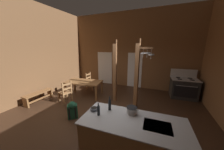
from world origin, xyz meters
name	(u,v)px	position (x,y,z in m)	size (l,w,h in m)	color
ground_plane	(104,116)	(0.00, 0.00, -0.05)	(7.93, 7.63, 0.10)	#382316
wall_back	(130,51)	(0.00, 3.49, 2.16)	(7.93, 0.14, 4.31)	brown
wall_left	(27,52)	(-3.63, 0.00, 2.16)	(0.14, 7.63, 4.31)	brown
glazed_door_back_left	(105,68)	(-1.60, 3.41, 1.02)	(1.00, 0.01, 2.05)	white
glazed_panel_back_right	(135,70)	(0.36, 3.41, 1.02)	(0.84, 0.01, 2.05)	white
kitchen_island	(132,139)	(1.27, -1.16, 0.45)	(2.20, 1.05, 0.90)	brown
stove_range	(183,88)	(2.84, 2.80, 0.48)	(1.19, 0.89, 1.32)	#272727
support_post_with_pot_rack	(138,72)	(0.96, 0.98, 1.45)	(0.66, 0.27, 2.66)	brown
support_post_center	(115,72)	(-0.07, 1.27, 1.33)	(0.14, 0.14, 2.66)	brown
dining_table	(84,83)	(-1.66, 1.18, 0.65)	(1.81, 1.12, 0.74)	brown
ladderback_chair_near_window	(90,81)	(-1.90, 2.10, 0.45)	(0.46, 0.46, 0.95)	#9E7044
ladderback_chair_by_post	(66,92)	(-1.99, 0.30, 0.45)	(0.54, 0.54, 0.95)	#9E7044
bench_along_left_wall	(39,95)	(-3.11, -0.16, 0.30)	(0.39, 1.21, 0.44)	brown
backpack	(72,109)	(-0.92, -0.52, 0.31)	(0.39, 0.39, 0.60)	#1E5138
stockpot_on_counter	(132,110)	(1.18, -0.90, 0.97)	(0.32, 0.25, 0.15)	#B7BABF
mixing_bowl_on_counter	(94,109)	(0.32, -1.12, 0.93)	(0.18, 0.18, 0.06)	slate
bottle_tall_on_counter	(110,104)	(0.66, -0.96, 1.04)	(0.07, 0.07, 0.35)	#1E2328
bottle_short_on_counter	(98,110)	(0.52, -1.25, 1.01)	(0.06, 0.06, 0.29)	#1E2328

